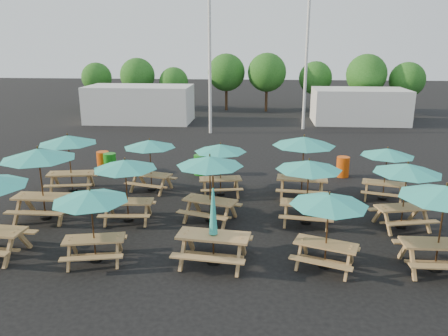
# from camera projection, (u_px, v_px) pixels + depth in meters

# --- Properties ---
(ground) EXTENTS (120.00, 120.00, 0.00)m
(ground) POSITION_uv_depth(u_px,v_px,m) (221.00, 207.00, 16.57)
(ground) COLOR black
(ground) RESTS_ON ground
(picnic_unit_1) EXTENTS (2.54, 2.54, 2.57)m
(picnic_unit_1) POSITION_uv_depth(u_px,v_px,m) (38.00, 157.00, 14.83)
(picnic_unit_1) COLOR #AE7E4D
(picnic_unit_1) RESTS_ON ground
(picnic_unit_2) EXTENTS (2.73, 2.73, 2.41)m
(picnic_unit_2) POSITION_uv_depth(u_px,v_px,m) (68.00, 142.00, 17.73)
(picnic_unit_2) COLOR #AE7E4D
(picnic_unit_2) RESTS_ON ground
(picnic_unit_3) EXTENTS (2.49, 2.49, 2.14)m
(picnic_unit_3) POSITION_uv_depth(u_px,v_px,m) (91.00, 199.00, 11.92)
(picnic_unit_3) COLOR #AE7E4D
(picnic_unit_3) RESTS_ON ground
(picnic_unit_4) EXTENTS (2.35, 2.35, 2.23)m
(picnic_unit_4) POSITION_uv_depth(u_px,v_px,m) (125.00, 167.00, 14.72)
(picnic_unit_4) COLOR #AE7E4D
(picnic_unit_4) RESTS_ON ground
(picnic_unit_5) EXTENTS (2.64, 2.64, 2.19)m
(picnic_unit_5) POSITION_uv_depth(u_px,v_px,m) (150.00, 146.00, 17.88)
(picnic_unit_5) COLOR #AE7E4D
(picnic_unit_5) RESTS_ON ground
(picnic_unit_6) EXTENTS (2.20, 1.97, 2.57)m
(picnic_unit_6) POSITION_uv_depth(u_px,v_px,m) (213.00, 228.00, 12.06)
(picnic_unit_6) COLOR #AE7E4D
(picnic_unit_6) RESTS_ON ground
(picnic_unit_7) EXTENTS (2.88, 2.88, 2.34)m
(picnic_unit_7) POSITION_uv_depth(u_px,v_px,m) (210.00, 164.00, 14.71)
(picnic_unit_7) COLOR #AE7E4D
(picnic_unit_7) RESTS_ON ground
(picnic_unit_8) EXTENTS (2.45, 2.45, 2.14)m
(picnic_unit_8) POSITION_uv_depth(u_px,v_px,m) (220.00, 150.00, 17.35)
(picnic_unit_8) COLOR #AE7E4D
(picnic_unit_8) RESTS_ON ground
(picnic_unit_9) EXTENTS (2.69, 2.69, 2.15)m
(picnic_unit_9) POSITION_uv_depth(u_px,v_px,m) (329.00, 203.00, 11.60)
(picnic_unit_9) COLOR #AE7E4D
(picnic_unit_9) RESTS_ON ground
(picnic_unit_10) EXTENTS (2.47, 2.47, 2.27)m
(picnic_unit_10) POSITION_uv_depth(u_px,v_px,m) (309.00, 168.00, 14.49)
(picnic_unit_10) COLOR #AE7E4D
(picnic_unit_10) RESTS_ON ground
(picnic_unit_11) EXTENTS (2.67, 2.67, 2.52)m
(picnic_unit_11) POSITION_uv_depth(u_px,v_px,m) (304.00, 144.00, 16.94)
(picnic_unit_11) COLOR #AE7E4D
(picnic_unit_11) RESTS_ON ground
(picnic_unit_12) EXTENTS (2.44, 2.44, 2.45)m
(picnic_unit_12) POSITION_uv_depth(u_px,v_px,m) (445.00, 196.00, 11.36)
(picnic_unit_12) COLOR #AE7E4D
(picnic_unit_12) RESTS_ON ground
(picnic_unit_13) EXTENTS (2.66, 2.66, 2.25)m
(picnic_unit_13) POSITION_uv_depth(u_px,v_px,m) (407.00, 172.00, 14.16)
(picnic_unit_13) COLOR #AE7E4D
(picnic_unit_13) RESTS_ON ground
(picnic_unit_14) EXTENTS (2.53, 2.53, 2.10)m
(picnic_unit_14) POSITION_uv_depth(u_px,v_px,m) (387.00, 155.00, 16.85)
(picnic_unit_14) COLOR #AE7E4D
(picnic_unit_14) RESTS_ON ground
(waste_bin_0) EXTENTS (0.58, 0.58, 0.94)m
(waste_bin_0) POSITION_uv_depth(u_px,v_px,m) (103.00, 161.00, 21.14)
(waste_bin_0) COLOR #DA4F0C
(waste_bin_0) RESTS_ON ground
(waste_bin_1) EXTENTS (0.58, 0.58, 0.94)m
(waste_bin_1) POSITION_uv_depth(u_px,v_px,m) (110.00, 163.00, 20.79)
(waste_bin_1) COLOR #188919
(waste_bin_1) RESTS_ON ground
(waste_bin_2) EXTENTS (0.58, 0.58, 0.94)m
(waste_bin_2) POSITION_uv_depth(u_px,v_px,m) (200.00, 165.00, 20.52)
(waste_bin_2) COLOR #188919
(waste_bin_2) RESTS_ON ground
(waste_bin_3) EXTENTS (0.58, 0.58, 0.94)m
(waste_bin_3) POSITION_uv_depth(u_px,v_px,m) (343.00, 167.00, 20.17)
(waste_bin_3) COLOR #DA4F0C
(waste_bin_3) RESTS_ON ground
(mast_0) EXTENTS (0.20, 0.20, 12.00)m
(mast_0) POSITION_uv_depth(u_px,v_px,m) (210.00, 43.00, 28.48)
(mast_0) COLOR silver
(mast_0) RESTS_ON ground
(mast_1) EXTENTS (0.20, 0.20, 12.00)m
(mast_1) POSITION_uv_depth(u_px,v_px,m) (307.00, 43.00, 29.87)
(mast_1) COLOR silver
(mast_1) RESTS_ON ground
(event_tent_0) EXTENTS (8.00, 4.00, 2.80)m
(event_tent_0) POSITION_uv_depth(u_px,v_px,m) (140.00, 104.00, 34.07)
(event_tent_0) COLOR silver
(event_tent_0) RESTS_ON ground
(event_tent_1) EXTENTS (7.00, 4.00, 2.60)m
(event_tent_1) POSITION_uv_depth(u_px,v_px,m) (359.00, 106.00, 33.67)
(event_tent_1) COLOR silver
(event_tent_1) RESTS_ON ground
(tree_0) EXTENTS (2.80, 2.80, 4.24)m
(tree_0) POSITION_uv_depth(u_px,v_px,m) (97.00, 78.00, 41.10)
(tree_0) COLOR #382314
(tree_0) RESTS_ON ground
(tree_1) EXTENTS (3.11, 3.11, 4.72)m
(tree_1) POSITION_uv_depth(u_px,v_px,m) (138.00, 75.00, 39.38)
(tree_1) COLOR #382314
(tree_1) RESTS_ON ground
(tree_2) EXTENTS (2.59, 2.59, 3.93)m
(tree_2) POSITION_uv_depth(u_px,v_px,m) (174.00, 82.00, 39.01)
(tree_2) COLOR #382314
(tree_2) RESTS_ON ground
(tree_3) EXTENTS (3.36, 3.36, 5.09)m
(tree_3) POSITION_uv_depth(u_px,v_px,m) (226.00, 73.00, 39.44)
(tree_3) COLOR #382314
(tree_3) RESTS_ON ground
(tree_4) EXTENTS (3.41, 3.41, 5.17)m
(tree_4) POSITION_uv_depth(u_px,v_px,m) (267.00, 72.00, 38.69)
(tree_4) COLOR #382314
(tree_4) RESTS_ON ground
(tree_5) EXTENTS (2.94, 2.94, 4.45)m
(tree_5) POSITION_uv_depth(u_px,v_px,m) (315.00, 78.00, 38.87)
(tree_5) COLOR #382314
(tree_5) RESTS_ON ground
(tree_6) EXTENTS (3.38, 3.38, 5.13)m
(tree_6) POSITION_uv_depth(u_px,v_px,m) (366.00, 74.00, 36.72)
(tree_6) COLOR #382314
(tree_6) RESTS_ON ground
(tree_7) EXTENTS (2.95, 2.95, 4.48)m
(tree_7) POSITION_uv_depth(u_px,v_px,m) (407.00, 80.00, 36.59)
(tree_7) COLOR #382314
(tree_7) RESTS_ON ground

